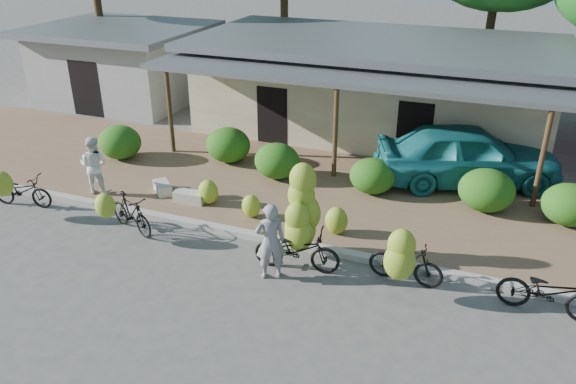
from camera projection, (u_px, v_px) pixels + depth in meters
name	position (u px, v px, depth m)	size (l,w,h in m)	color
ground	(250.00, 290.00, 11.91)	(100.00, 100.00, 0.00)	#514E4B
sidewalk	(322.00, 192.00, 16.09)	(60.00, 6.00, 0.12)	#7E6243
curb	(284.00, 242.00, 13.56)	(60.00, 0.25, 0.15)	#A8A399
shop_main	(374.00, 85.00, 20.35)	(13.00, 8.50, 3.35)	beige
shop_grey	(122.00, 63.00, 24.02)	(7.00, 6.00, 3.15)	#9D9E99
hedge_0	(120.00, 142.00, 18.03)	(1.40, 1.26, 1.09)	#265413
hedge_1	(228.00, 145.00, 17.78)	(1.43, 1.28, 1.11)	#265413
hedge_2	(277.00, 161.00, 16.65)	(1.36, 1.23, 1.06)	#265413
hedge_3	(372.00, 176.00, 15.74)	(1.29, 1.16, 1.00)	#265413
hedge_4	(487.00, 190.00, 14.75)	(1.46, 1.31, 1.14)	#265413
hedge_5	(570.00, 205.00, 14.06)	(1.38, 1.24, 1.07)	#265413
bike_far_left	(19.00, 190.00, 15.13)	(1.81, 1.32, 1.31)	black
bike_left	(127.00, 212.00, 13.89)	(1.72, 1.35, 1.27)	black
bike_center	(300.00, 229.00, 12.48)	(2.01, 1.33, 2.36)	black
bike_right	(404.00, 260.00, 11.67)	(1.65, 1.21, 1.60)	black
bike_far_right	(550.00, 292.00, 10.99)	(1.99, 0.79, 1.03)	black
loose_banana_a	(208.00, 192.00, 15.16)	(0.56, 0.47, 0.70)	#97AB2A
loose_banana_b	(251.00, 206.00, 14.49)	(0.50, 0.42, 0.62)	#97AB2A
loose_banana_c	(336.00, 221.00, 13.70)	(0.56, 0.48, 0.70)	#97AB2A
sack_near	(190.00, 197.00, 15.35)	(0.85, 0.40, 0.30)	beige
sack_far	(163.00, 188.00, 15.89)	(0.75, 0.38, 0.28)	beige
vendor	(270.00, 241.00, 11.99)	(0.65, 0.43, 1.79)	gray
bystander	(94.00, 165.00, 15.62)	(0.80, 0.63, 1.65)	white
teal_van	(467.00, 155.00, 16.15)	(2.09, 5.20, 1.77)	#1A6E75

